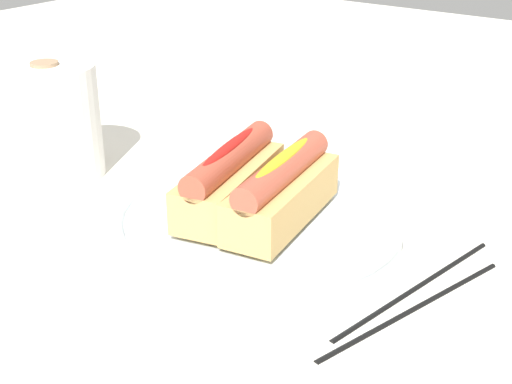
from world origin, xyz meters
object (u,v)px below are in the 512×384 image
Objects in this scene: serving_bowl at (256,228)px; hotdog_front at (283,190)px; paper_towel_roll at (49,122)px; chopstick_far at (414,307)px; hotdog_back at (230,179)px; chopstick_near at (416,286)px; water_glass at (371,143)px.

serving_bowl is 1.76× the size of hotdog_front.
serving_bowl is 2.04× the size of paper_towel_roll.
paper_towel_roll is at bearing 104.14° from chopstick_far.
hotdog_front is at bearing -81.57° from hotdog_back.
paper_towel_roll reaches higher than hotdog_front.
chopstick_near is (0.02, -0.13, -0.06)m from hotdog_front.
paper_towel_roll is (-0.00, 0.29, 0.05)m from serving_bowl.
hotdog_front is 0.21m from water_glass.
paper_towel_roll is 0.61× the size of chopstick_near.
chopstick_far is at bearing -91.17° from paper_towel_roll.
chopstick_far is (-0.01, -0.19, -0.06)m from hotdog_back.
serving_bowl reaches higher than chopstick_far.
water_glass is 0.41× the size of chopstick_far.
serving_bowl is 0.05m from hotdog_back.
paper_towel_roll is at bearing 125.91° from water_glass.
serving_bowl is at bearing -81.57° from hotdog_back.
hotdog_front is 1.73× the size of water_glass.
water_glass is at bearing 50.74° from chopstick_far.
hotdog_back is 0.20m from chopstick_far.
chopstick_near is (0.02, -0.18, -0.06)m from hotdog_back.
water_glass is 0.67× the size of paper_towel_roll.
serving_bowl is at bearing 107.97° from chopstick_near.
hotdog_front reaches higher than water_glass.
chopstick_near is at bearing -82.88° from hotdog_front.
hotdog_back is at bearing 108.13° from chopstick_near.
hotdog_back is at bearing 170.91° from water_glass.
serving_bowl reaches higher than chopstick_near.
hotdog_back reaches higher than chopstick_near.
hotdog_front is 1.16× the size of paper_towel_roll.
water_glass is at bearing 47.84° from chopstick_near.
hotdog_back is 0.26m from paper_towel_roll.
serving_bowl is 0.22m from water_glass.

